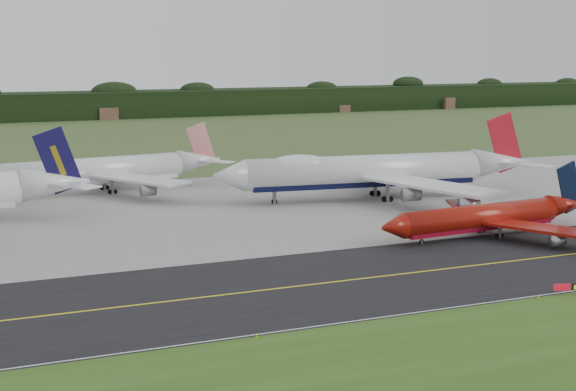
% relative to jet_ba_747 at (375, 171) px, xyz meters
% --- Properties ---
extents(ground, '(600.00, 600.00, 0.00)m').
position_rel_jet_ba_747_xyz_m(ground, '(-19.11, -48.64, -6.10)').
color(ground, '#374F25').
rests_on(ground, ground).
extents(taxiway, '(400.00, 32.00, 0.02)m').
position_rel_jet_ba_747_xyz_m(taxiway, '(-19.11, -52.64, -6.09)').
color(taxiway, black).
rests_on(taxiway, ground).
extents(apron, '(400.00, 78.00, 0.01)m').
position_rel_jet_ba_747_xyz_m(apron, '(-19.11, 2.36, -6.10)').
color(apron, gray).
rests_on(apron, ground).
extents(taxiway_centreline, '(400.00, 0.40, 0.00)m').
position_rel_jet_ba_747_xyz_m(taxiway_centreline, '(-19.11, -52.64, -6.07)').
color(taxiway_centreline, yellow).
rests_on(taxiway_centreline, taxiway).
extents(taxiway_edge_line, '(400.00, 0.25, 0.00)m').
position_rel_jet_ba_747_xyz_m(taxiway_edge_line, '(-19.11, -68.14, -6.07)').
color(taxiway_edge_line, silver).
rests_on(taxiway_edge_line, taxiway).
extents(horizon_treeline, '(700.00, 25.00, 12.00)m').
position_rel_jet_ba_747_xyz_m(horizon_treeline, '(-19.11, 225.12, -0.63)').
color(horizon_treeline, black).
rests_on(horizon_treeline, ground).
extents(jet_ba_747, '(71.37, 58.74, 17.94)m').
position_rel_jet_ba_747_xyz_m(jet_ba_747, '(0.00, 0.00, 0.00)').
color(jet_ba_747, silver).
rests_on(jet_ba_747, ground).
extents(jet_red_737, '(43.79, 35.59, 11.82)m').
position_rel_jet_ba_747_xyz_m(jet_red_737, '(2.87, -37.08, -2.84)').
color(jet_red_737, maroon).
rests_on(jet_red_737, ground).
extents(jet_star_tail, '(55.64, 46.21, 14.67)m').
position_rel_jet_ba_747_xyz_m(jet_star_tail, '(-51.50, 29.83, -1.21)').
color(jet_star_tail, silver).
rests_on(jet_star_tail, ground).
extents(taxiway_sign, '(4.57, 1.69, 1.59)m').
position_rel_jet_ba_747_xyz_m(taxiway_sign, '(-7.79, -69.59, -4.98)').
color(taxiway_sign, slate).
rests_on(taxiway_sign, ground).
extents(edge_marker_left, '(0.16, 0.16, 0.50)m').
position_rel_jet_ba_747_xyz_m(edge_marker_left, '(-51.11, -69.14, -5.85)').
color(edge_marker_left, yellow).
rests_on(edge_marker_left, ground).
extents(edge_marker_center, '(0.16, 0.16, 0.50)m').
position_rel_jet_ba_747_xyz_m(edge_marker_center, '(-12.57, -69.14, -5.85)').
color(edge_marker_center, yellow).
rests_on(edge_marker_center, ground).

